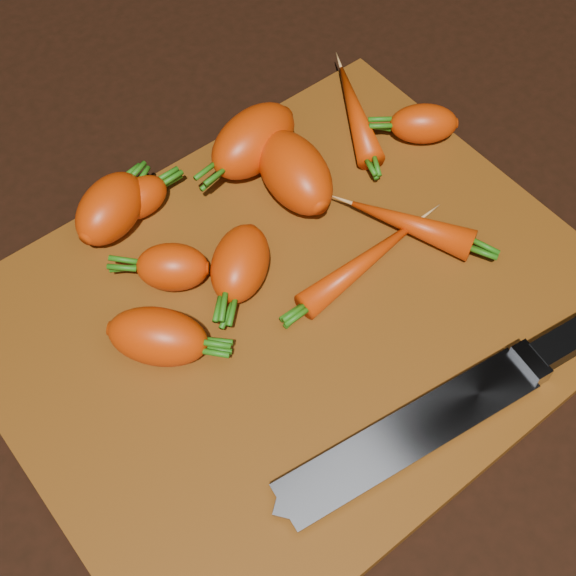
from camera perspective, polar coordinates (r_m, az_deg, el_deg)
ground at (r=0.69m, az=0.51°, el=-2.12°), size 2.00×2.00×0.01m
cutting_board at (r=0.69m, az=0.52°, el=-1.65°), size 0.50×0.40×0.01m
carrot_0 at (r=0.73m, az=-12.53°, el=5.54°), size 0.09×0.08×0.05m
carrot_1 at (r=0.68m, az=-8.22°, el=1.48°), size 0.07×0.07×0.04m
carrot_2 at (r=0.65m, az=-9.24°, el=-3.43°), size 0.09×0.09×0.05m
carrot_3 at (r=0.73m, az=0.48°, el=8.23°), size 0.07×0.11×0.06m
carrot_4 at (r=0.68m, az=-3.42°, el=1.76°), size 0.09×0.08×0.05m
carrot_5 at (r=0.74m, az=-10.47°, el=6.34°), size 0.06×0.04×0.04m
carrot_6 at (r=0.80m, az=9.61°, el=11.45°), size 0.08×0.07×0.04m
carrot_7 at (r=0.81m, az=4.83°, el=12.34°), size 0.08×0.13×0.03m
carrot_8 at (r=0.69m, az=5.47°, el=1.89°), size 0.14×0.03×0.02m
carrot_9 at (r=0.72m, az=8.75°, el=4.50°), size 0.08×0.11×0.03m
carrot_10 at (r=0.76m, az=-2.47°, el=10.42°), size 0.11×0.07×0.06m
knife at (r=0.63m, az=10.27°, el=-9.25°), size 0.36×0.08×0.02m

